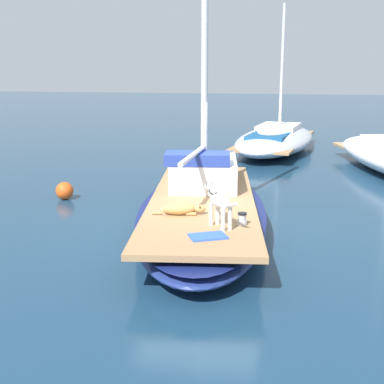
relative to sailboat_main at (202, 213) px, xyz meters
name	(u,v)px	position (x,y,z in m)	size (l,w,h in m)	color
ground_plane	(202,229)	(0.00, 0.00, -0.34)	(120.00, 120.00, 0.00)	navy
sailboat_main	(202,213)	(0.00, 0.00, 0.00)	(3.63, 7.54, 0.66)	navy
mast_main	(203,47)	(-0.14, 0.73, 3.27)	(0.14, 2.27, 6.58)	silver
cabin_house	(204,170)	(-0.19, 1.10, 0.67)	(1.73, 2.42, 0.84)	silver
dog_tan	(181,209)	(-0.13, -1.30, 0.43)	(0.94, 0.39, 0.22)	tan
dog_white	(219,202)	(0.64, -1.88, 0.75)	(0.69, 0.75, 0.70)	silver
deck_winch	(242,219)	(1.00, -1.69, 0.42)	(0.16, 0.16, 0.21)	#B7B7BC
coiled_rope	(170,209)	(-0.40, -1.07, 0.35)	(0.32, 0.32, 0.04)	beige
deck_towel	(208,236)	(0.56, -2.43, 0.34)	(0.56, 0.36, 0.03)	blue
moored_boat_far_astern	(276,139)	(0.91, 10.51, 0.16)	(3.73, 7.80, 5.67)	#B2B7C1
mooring_buoy	(65,191)	(-3.83, 1.65, -0.12)	(0.44, 0.44, 0.44)	#E55119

